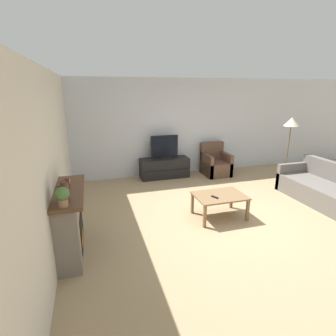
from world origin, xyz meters
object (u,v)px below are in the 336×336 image
remote (215,197)px  potted_plant (62,196)px  tv_stand (165,168)px  mantel_vase_left (64,192)px  coffee_table (220,198)px  couch (327,191)px  mantel_clock (67,182)px  armchair (215,165)px  tv (164,148)px  fireplace (70,221)px  floor_lamp (291,126)px

remote → potted_plant: bearing=174.6°
tv_stand → remote: size_ratio=8.88×
potted_plant → remote: potted_plant is taller
mantel_vase_left → coffee_table: mantel_vase_left is taller
couch → tv_stand: bearing=137.1°
remote → mantel_clock: bearing=159.2°
mantel_vase_left → armchair: 5.07m
tv → armchair: size_ratio=0.84×
potted_plant → armchair: size_ratio=0.28×
tv → mantel_vase_left: bearing=-123.9°
tv → coffee_table: bearing=-82.3°
mantel_clock → tv: tv is taller
tv_stand → coffee_table: size_ratio=1.42×
coffee_table → mantel_vase_left: bearing=-163.2°
fireplace → couch: bearing=3.6°
fireplace → floor_lamp: 5.66m
potted_plant → coffee_table: size_ratio=0.27×
mantel_vase_left → remote: bearing=16.0°
floor_lamp → mantel_vase_left: bearing=-158.0°
remote → floor_lamp: 3.28m
mantel_vase_left → remote: (2.51, 0.72, -0.67)m
tv → armchair: (1.49, -0.17, -0.56)m
mantel_clock → armchair: bearing=35.6°
armchair → floor_lamp: 2.23m
mantel_clock → remote: bearing=4.0°
armchair → remote: bearing=-116.8°
mantel_vase_left → tv_stand: bearing=56.1°
coffee_table → floor_lamp: (2.62, 1.33, 1.11)m
mantel_clock → remote: 2.59m
fireplace → mantel_vase_left: (0.02, -0.41, 0.62)m
coffee_table → floor_lamp: 3.14m
couch → tv: bearing=137.1°
fireplace → potted_plant: bearing=-88.4°
potted_plant → coffee_table: bearing=20.1°
potted_plant → remote: (2.51, 0.89, -0.68)m
tv_stand → couch: 3.96m
armchair → coffee_table: size_ratio=0.96×
tv_stand → armchair: 1.50m
mantel_clock → armchair: (3.79, 2.72, -0.79)m
couch → mantel_clock: bearing=-177.9°
mantel_clock → couch: mantel_clock is taller
mantel_clock → tv_stand: size_ratio=0.11×
tv → tv_stand: bearing=90.0°
potted_plant → armchair: potted_plant is taller
mantel_vase_left → tv: size_ratio=0.37×
armchair → coffee_table: 2.71m
fireplace → floor_lamp: (5.30, 1.72, 1.00)m
potted_plant → tv_stand: (2.31, 3.60, -0.87)m
couch → coffee_table: bearing=178.4°
fireplace → armchair: size_ratio=1.49×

